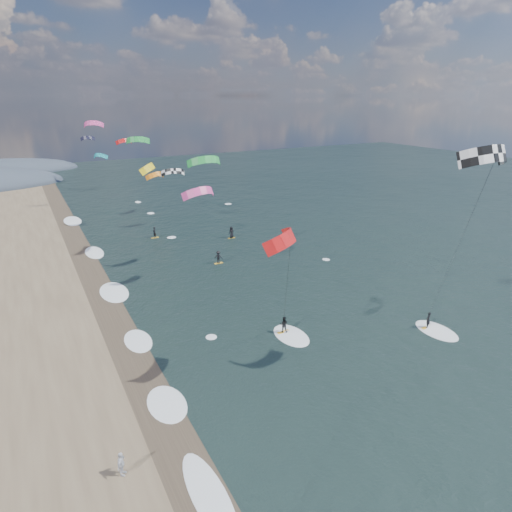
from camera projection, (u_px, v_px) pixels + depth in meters
ground at (352, 402)px, 29.46m from camera, size 260.00×260.00×0.00m
wet_sand_strip at (141, 375)px, 32.25m from camera, size 3.00×240.00×0.00m
kitesurfer_near_a at (479, 205)px, 29.11m from camera, size 7.48×8.27×17.34m
kitesurfer_near_b at (290, 275)px, 31.03m from camera, size 6.88×8.91×12.40m
far_kitesurfers at (211, 243)px, 58.75m from camera, size 11.06×14.90×1.78m
bg_kite_field at (138, 153)px, 69.22m from camera, size 12.21×70.74×9.54m
shoreline_surf at (141, 342)px, 36.69m from camera, size 2.40×79.40×0.11m
beach_walker at (121, 464)px, 23.55m from camera, size 0.79×0.96×1.53m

